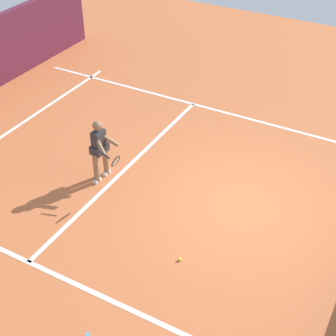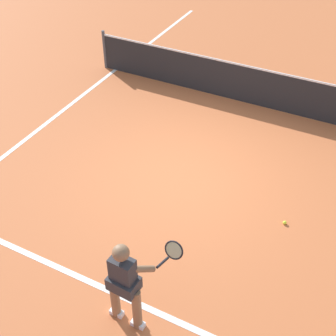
{
  "view_description": "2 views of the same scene",
  "coord_description": "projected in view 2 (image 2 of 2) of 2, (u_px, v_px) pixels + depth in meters",
  "views": [
    {
      "loc": [
        8.2,
        2.73,
        7.27
      ],
      "look_at": [
        0.68,
        -1.42,
        0.95
      ],
      "focal_mm": 54.09,
      "sensor_mm": 36.0,
      "label": 1
    },
    {
      "loc": [
        2.82,
        -6.19,
        5.75
      ],
      "look_at": [
        0.1,
        -0.87,
        0.86
      ],
      "focal_mm": 48.87,
      "sensor_mm": 36.0,
      "label": 2
    }
  ],
  "objects": [
    {
      "name": "sideline_left_marking",
      "position": [
        40.0,
        128.0,
        10.16
      ],
      "size": [
        0.1,
        16.15,
        0.01
      ],
      "primitive_type": "cube",
      "color": "white",
      "rests_on": "ground"
    },
    {
      "name": "tennis_ball_near",
      "position": [
        285.0,
        223.0,
        7.88
      ],
      "size": [
        0.07,
        0.07,
        0.07
      ],
      "primitive_type": "sphere",
      "color": "#D1E533",
      "rests_on": "ground"
    },
    {
      "name": "tennis_player",
      "position": [
        126.0,
        281.0,
        5.94
      ],
      "size": [
        0.8,
        0.92,
        1.55
      ],
      "color": "#8C6647",
      "rests_on": "ground"
    },
    {
      "name": "court_net",
      "position": [
        242.0,
        83.0,
        10.78
      ],
      "size": [
        7.8,
        0.08,
        1.04
      ],
      "color": "#4C4C51",
      "rests_on": "ground"
    },
    {
      "name": "service_line_marking",
      "position": [
        100.0,
        287.0,
        6.89
      ],
      "size": [
        7.12,
        0.1,
        0.01
      ],
      "primitive_type": "cube",
      "color": "white",
      "rests_on": "ground"
    },
    {
      "name": "ground_plane",
      "position": [
        184.0,
        176.0,
        8.9
      ],
      "size": [
        23.59,
        23.59,
        0.0
      ],
      "primitive_type": "plane",
      "color": "#C66638"
    }
  ]
}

